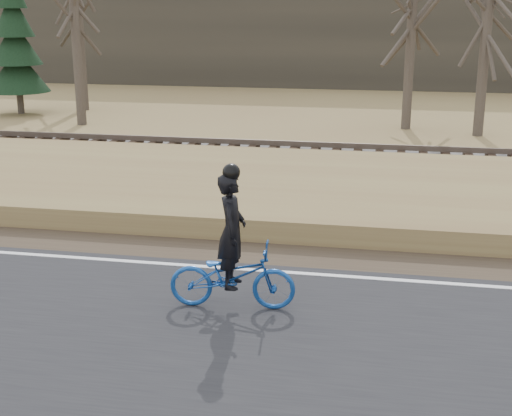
# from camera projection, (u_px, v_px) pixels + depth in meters

# --- Properties ---
(embankment) EXTENTS (120.00, 5.00, 0.44)m
(embankment) POSITION_uv_depth(u_px,v_px,m) (46.00, 189.00, 17.17)
(embankment) COLOR olive
(embankment) RESTS_ON ground
(ballast) EXTENTS (120.00, 3.00, 0.45)m
(ballast) POSITION_uv_depth(u_px,v_px,m) (107.00, 156.00, 20.75)
(ballast) COLOR slate
(ballast) RESTS_ON ground
(railroad) EXTENTS (120.00, 2.40, 0.29)m
(railroad) POSITION_uv_depth(u_px,v_px,m) (107.00, 146.00, 20.67)
(railroad) COLOR black
(railroad) RESTS_ON ballast
(treeline_backdrop) EXTENTS (120.00, 4.00, 6.00)m
(treeline_backdrop) POSITION_uv_depth(u_px,v_px,m) (253.00, 31.00, 40.74)
(treeline_backdrop) COLOR #383328
(treeline_backdrop) RESTS_ON ground
(cyclist) EXTENTS (1.96, 0.84, 2.24)m
(cyclist) POSITION_uv_depth(u_px,v_px,m) (232.00, 263.00, 10.68)
(cyclist) COLOR navy
(cyclist) RESTS_ON road
(bare_tree_left) EXTENTS (0.36, 0.36, 7.28)m
(bare_tree_left) POSITION_uv_depth(u_px,v_px,m) (79.00, 25.00, 30.42)
(bare_tree_left) COLOR #4C4237
(bare_tree_left) RESTS_ON ground
(bare_tree_near_left) EXTENTS (0.36, 0.36, 6.74)m
(bare_tree_near_left) POSITION_uv_depth(u_px,v_px,m) (76.00, 35.00, 26.65)
(bare_tree_near_left) COLOR #4C4237
(bare_tree_near_left) RESTS_ON ground
(bare_tree_center) EXTENTS (0.36, 0.36, 7.31)m
(bare_tree_center) POSITION_uv_depth(u_px,v_px,m) (411.00, 28.00, 25.68)
(bare_tree_center) COLOR #4C4237
(bare_tree_center) RESTS_ON ground
(bare_tree_right) EXTENTS (0.36, 0.36, 7.30)m
(bare_tree_right) POSITION_uv_depth(u_px,v_px,m) (487.00, 30.00, 24.27)
(bare_tree_right) COLOR #4C4237
(bare_tree_right) RESTS_ON ground
(conifer) EXTENTS (2.60, 2.60, 6.13)m
(conifer) POSITION_uv_depth(u_px,v_px,m) (15.00, 44.00, 29.55)
(conifer) COLOR #4C4237
(conifer) RESTS_ON ground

